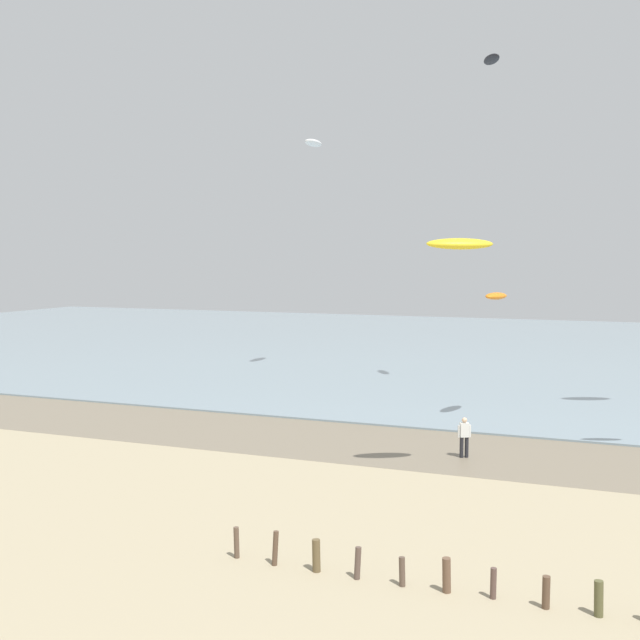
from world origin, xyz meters
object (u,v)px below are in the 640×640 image
at_px(person_mid_beach, 464,436).
at_px(kite_aloft_3, 460,244).
at_px(kite_aloft_11, 496,296).
at_px(kite_aloft_4, 491,59).
at_px(kite_aloft_8, 313,143).

xyz_separation_m(person_mid_beach, kite_aloft_3, (0.37, -3.48, 7.97)).
relative_size(kite_aloft_3, kite_aloft_11, 1.13).
xyz_separation_m(kite_aloft_4, kite_aloft_8, (-13.04, 4.02, -3.67)).
bearing_deg(kite_aloft_4, kite_aloft_11, -16.78).
xyz_separation_m(kite_aloft_4, kite_aloft_11, (1.69, -7.80, -13.72)).
height_order(kite_aloft_3, kite_aloft_4, kite_aloft_4).
relative_size(kite_aloft_3, kite_aloft_4, 1.20).
bearing_deg(kite_aloft_8, kite_aloft_11, -130.37).
xyz_separation_m(kite_aloft_8, kite_aloft_11, (14.72, -11.83, -10.04)).
bearing_deg(kite_aloft_11, kite_aloft_8, 64.99).
distance_m(person_mid_beach, kite_aloft_3, 8.71).
relative_size(kite_aloft_8, kite_aloft_11, 1.19).
height_order(kite_aloft_3, kite_aloft_8, kite_aloft_8).
distance_m(person_mid_beach, kite_aloft_8, 29.07).
relative_size(person_mid_beach, kite_aloft_8, 0.64).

